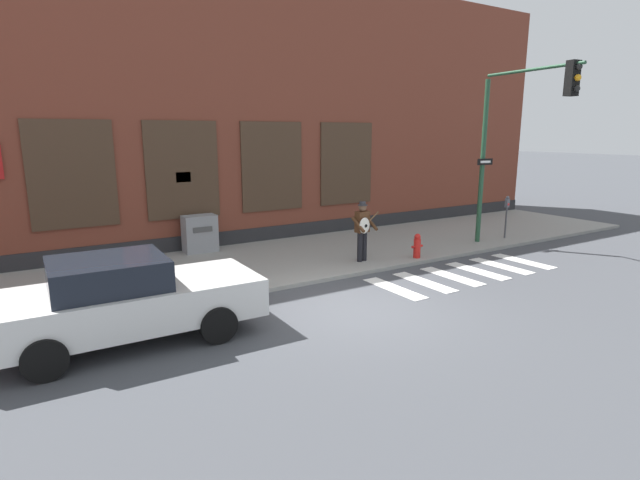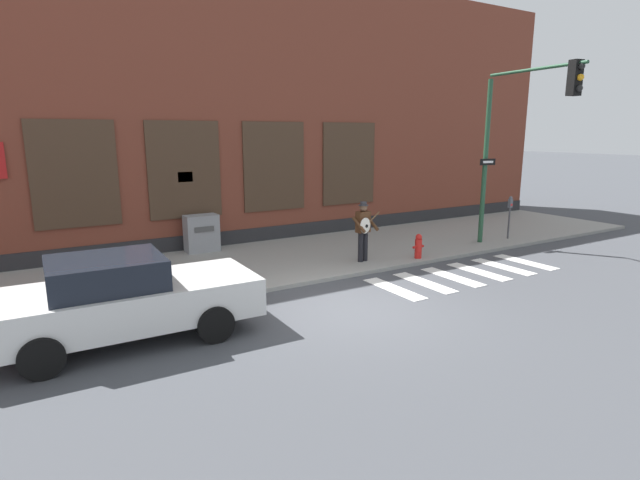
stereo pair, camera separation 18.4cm
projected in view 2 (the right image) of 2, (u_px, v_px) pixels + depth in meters
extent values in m
plane|color=#424449|center=(353.00, 308.00, 10.46)|extent=(160.00, 160.00, 0.00)
cube|color=gray|center=(266.00, 262.00, 14.03)|extent=(28.00, 4.80, 0.10)
cube|color=brown|center=(208.00, 111.00, 16.81)|extent=(28.00, 4.00, 8.62)
cube|color=#28282B|center=(234.00, 239.00, 15.97)|extent=(28.00, 0.04, 0.55)
cube|color=#473323|center=(75.00, 174.00, 13.25)|extent=(2.16, 0.06, 2.86)
cube|color=black|center=(75.00, 174.00, 13.24)|extent=(2.04, 0.03, 2.74)
cube|color=#473323|center=(185.00, 170.00, 14.74)|extent=(2.16, 0.06, 2.86)
cube|color=black|center=(185.00, 170.00, 14.73)|extent=(2.04, 0.03, 2.74)
cube|color=#473323|center=(274.00, 167.00, 16.23)|extent=(2.16, 0.06, 2.86)
cube|color=black|center=(275.00, 167.00, 16.22)|extent=(2.04, 0.03, 2.74)
cube|color=#473323|center=(349.00, 164.00, 17.72)|extent=(2.16, 0.06, 2.86)
cube|color=black|center=(349.00, 164.00, 17.71)|extent=(2.04, 0.03, 2.74)
cube|color=yellow|center=(185.00, 177.00, 14.77)|extent=(0.44, 0.02, 0.30)
cube|color=silver|center=(394.00, 289.00, 11.74)|extent=(0.42, 1.90, 0.01)
cube|color=silver|center=(424.00, 283.00, 12.22)|extent=(0.42, 1.90, 0.01)
cube|color=silver|center=(452.00, 277.00, 12.71)|extent=(0.42, 1.90, 0.01)
cube|color=silver|center=(478.00, 272.00, 13.19)|extent=(0.42, 1.90, 0.01)
cube|color=silver|center=(502.00, 267.00, 13.67)|extent=(0.42, 1.90, 0.01)
cube|color=silver|center=(525.00, 262.00, 14.16)|extent=(0.42, 1.90, 0.01)
cube|color=silver|center=(124.00, 304.00, 8.74)|extent=(4.63, 1.93, 0.68)
cube|color=black|center=(106.00, 273.00, 8.49)|extent=(1.87, 1.62, 0.52)
cube|color=silver|center=(235.00, 274.00, 10.32)|extent=(0.06, 0.24, 0.12)
cube|color=silver|center=(257.00, 289.00, 9.35)|extent=(0.06, 0.24, 0.12)
cylinder|color=black|center=(187.00, 296.00, 10.21)|extent=(0.66, 0.25, 0.66)
cylinder|color=black|center=(215.00, 324.00, 8.73)|extent=(0.66, 0.25, 0.66)
cylinder|color=black|center=(39.00, 320.00, 8.90)|extent=(0.66, 0.25, 0.66)
cylinder|color=black|center=(42.00, 357.00, 7.42)|extent=(0.66, 0.25, 0.66)
cylinder|color=black|center=(365.00, 246.00, 13.86)|extent=(0.15, 0.15, 0.82)
cylinder|color=black|center=(361.00, 247.00, 13.74)|extent=(0.15, 0.15, 0.82)
cube|color=#4C2D19|center=(363.00, 222.00, 13.66)|extent=(0.40, 0.25, 0.58)
sphere|color=brown|center=(363.00, 207.00, 13.58)|extent=(0.22, 0.22, 0.22)
cylinder|color=#333338|center=(363.00, 205.00, 13.57)|extent=(0.28, 0.28, 0.02)
cylinder|color=#333338|center=(363.00, 203.00, 13.56)|extent=(0.18, 0.18, 0.09)
cylinder|color=#4C2D19|center=(372.00, 223.00, 13.73)|extent=(0.14, 0.52, 0.39)
cylinder|color=#4C2D19|center=(359.00, 225.00, 13.45)|extent=(0.14, 0.52, 0.39)
ellipsoid|color=silver|center=(365.00, 226.00, 13.49)|extent=(0.37, 0.15, 0.44)
cylinder|color=black|center=(367.00, 226.00, 13.44)|extent=(0.09, 0.02, 0.09)
cylinder|color=brown|center=(373.00, 218.00, 13.59)|extent=(0.47, 0.08, 0.34)
cylinder|color=#234C33|center=(485.00, 163.00, 15.77)|extent=(0.15, 0.15, 5.11)
cylinder|color=#234C33|center=(535.00, 69.00, 13.73)|extent=(0.49, 3.31, 0.09)
cube|color=black|center=(575.00, 78.00, 12.62)|extent=(0.33, 0.27, 0.88)
sphere|color=black|center=(582.00, 66.00, 12.42)|extent=(0.17, 0.17, 0.17)
sphere|color=orange|center=(581.00, 77.00, 12.47)|extent=(0.17, 0.17, 0.17)
sphere|color=black|center=(579.00, 88.00, 12.53)|extent=(0.17, 0.17, 0.17)
cube|color=black|center=(488.00, 162.00, 15.66)|extent=(0.60, 0.10, 0.20)
cube|color=white|center=(488.00, 162.00, 15.65)|extent=(0.40, 0.06, 0.07)
cylinder|color=#47474C|center=(509.00, 223.00, 16.73)|extent=(0.06, 0.06, 1.05)
cube|color=#565B66|center=(510.00, 203.00, 16.59)|extent=(0.13, 0.10, 0.30)
sphere|color=#565B66|center=(511.00, 198.00, 16.55)|extent=(0.11, 0.11, 0.11)
cube|color=red|center=(512.00, 205.00, 16.55)|extent=(0.09, 0.01, 0.07)
cube|color=gray|center=(202.00, 233.00, 14.93)|extent=(0.98, 0.54, 1.11)
cube|color=#4C4C4C|center=(204.00, 229.00, 14.66)|extent=(0.59, 0.02, 0.16)
cylinder|color=red|center=(418.00, 249.00, 14.17)|extent=(0.20, 0.20, 0.55)
sphere|color=red|center=(419.00, 237.00, 14.10)|extent=(0.18, 0.18, 0.18)
cylinder|color=red|center=(415.00, 247.00, 14.09)|extent=(0.10, 0.07, 0.07)
cylinder|color=red|center=(422.00, 246.00, 14.23)|extent=(0.10, 0.07, 0.07)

